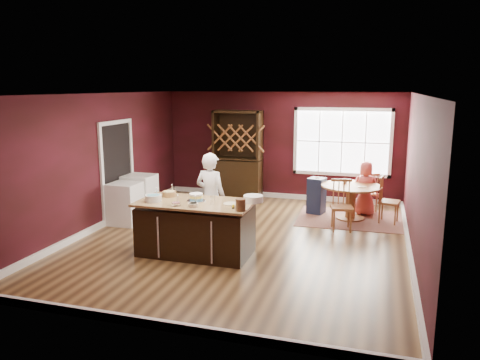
# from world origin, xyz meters

# --- Properties ---
(room_shell) EXTENTS (7.00, 7.00, 7.00)m
(room_shell) POSITION_xyz_m (0.00, 0.00, 1.35)
(room_shell) COLOR brown
(room_shell) RESTS_ON ground
(window) EXTENTS (2.36, 0.10, 1.66)m
(window) POSITION_xyz_m (1.50, 3.47, 1.50)
(window) COLOR white
(window) RESTS_ON room_shell
(doorway) EXTENTS (0.08, 1.26, 2.13)m
(doorway) POSITION_xyz_m (-2.97, 0.60, 1.02)
(doorway) COLOR white
(doorway) RESTS_ON room_shell
(kitchen_island) EXTENTS (1.96, 1.03, 0.92)m
(kitchen_island) POSITION_xyz_m (-0.56, -0.96, 0.44)
(kitchen_island) COLOR black
(kitchen_island) RESTS_ON ground
(dining_table) EXTENTS (1.28, 1.28, 0.75)m
(dining_table) POSITION_xyz_m (1.85, 1.99, 0.53)
(dining_table) COLOR brown
(dining_table) RESTS_ON ground
(baker) EXTENTS (0.67, 0.51, 1.66)m
(baker) POSITION_xyz_m (-0.54, -0.23, 0.83)
(baker) COLOR white
(baker) RESTS_ON ground
(layer_cake) EXTENTS (0.32, 0.32, 0.13)m
(layer_cake) POSITION_xyz_m (-0.56, -0.91, 0.99)
(layer_cake) COLOR white
(layer_cake) RESTS_ON kitchen_island
(bowl_blue) EXTENTS (0.28, 0.28, 0.11)m
(bowl_blue) POSITION_xyz_m (-1.25, -1.13, 0.97)
(bowl_blue) COLOR silver
(bowl_blue) RESTS_ON kitchen_island
(bowl_yellow) EXTENTS (0.24, 0.24, 0.09)m
(bowl_yellow) POSITION_xyz_m (-1.14, -0.73, 0.97)
(bowl_yellow) COLOR #886648
(bowl_yellow) RESTS_ON kitchen_island
(bowl_pink) EXTENTS (0.15, 0.15, 0.06)m
(bowl_pink) POSITION_xyz_m (-0.75, -1.30, 0.95)
(bowl_pink) COLOR white
(bowl_pink) RESTS_ON kitchen_island
(bowl_olive) EXTENTS (0.17, 0.17, 0.06)m
(bowl_olive) POSITION_xyz_m (-0.46, -1.28, 0.95)
(bowl_olive) COLOR beige
(bowl_olive) RESTS_ON kitchen_island
(drinking_glass) EXTENTS (0.08, 0.08, 0.16)m
(drinking_glass) POSITION_xyz_m (-0.20, -1.05, 1.00)
(drinking_glass) COLOR white
(drinking_glass) RESTS_ON kitchen_island
(dinner_plate) EXTENTS (0.26, 0.26, 0.02)m
(dinner_plate) POSITION_xyz_m (0.08, -0.96, 0.93)
(dinner_plate) COLOR #FCE7C3
(dinner_plate) RESTS_ON kitchen_island
(white_tub) EXTENTS (0.33, 0.33, 0.11)m
(white_tub) POSITION_xyz_m (0.39, -0.69, 0.98)
(white_tub) COLOR white
(white_tub) RESTS_ON kitchen_island
(stoneware_crock) EXTENTS (0.16, 0.16, 0.19)m
(stoneware_crock) POSITION_xyz_m (0.35, -1.29, 1.02)
(stoneware_crock) COLOR #482A1A
(stoneware_crock) RESTS_ON kitchen_island
(toy_figurine) EXTENTS (0.04, 0.04, 0.07)m
(toy_figurine) POSITION_xyz_m (0.20, -1.22, 0.96)
(toy_figurine) COLOR yellow
(toy_figurine) RESTS_ON kitchen_island
(rug) EXTENTS (2.27, 1.78, 0.01)m
(rug) POSITION_xyz_m (1.85, 1.99, 0.01)
(rug) COLOR brown
(rug) RESTS_ON ground
(chair_east) EXTENTS (0.47, 0.49, 1.00)m
(chair_east) POSITION_xyz_m (2.64, 1.92, 0.50)
(chair_east) COLOR brown
(chair_east) RESTS_ON ground
(chair_south) EXTENTS (0.51, 0.49, 1.02)m
(chair_south) POSITION_xyz_m (1.73, 1.12, 0.51)
(chair_south) COLOR brown
(chair_south) RESTS_ON ground
(chair_north) EXTENTS (0.51, 0.51, 0.92)m
(chair_north) POSITION_xyz_m (2.18, 2.79, 0.46)
(chair_north) COLOR brown
(chair_north) RESTS_ON ground
(seated_woman) EXTENTS (0.60, 0.39, 1.21)m
(seated_woman) POSITION_xyz_m (2.13, 2.43, 0.61)
(seated_woman) COLOR #BC4944
(seated_woman) RESTS_ON ground
(high_chair) EXTENTS (0.42, 0.42, 0.85)m
(high_chair) POSITION_xyz_m (1.08, 2.24, 0.43)
(high_chair) COLOR #242A43
(high_chair) RESTS_ON ground
(toddler) EXTENTS (0.18, 0.14, 0.26)m
(toddler) POSITION_xyz_m (1.10, 2.34, 0.81)
(toddler) COLOR #8CA5BF
(toddler) RESTS_ON high_chair
(table_plate) EXTENTS (0.18, 0.18, 0.01)m
(table_plate) POSITION_xyz_m (2.08, 1.86, 0.76)
(table_plate) COLOR beige
(table_plate) RESTS_ON dining_table
(table_cup) EXTENTS (0.15, 0.15, 0.10)m
(table_cup) POSITION_xyz_m (1.70, 2.18, 0.80)
(table_cup) COLOR silver
(table_cup) RESTS_ON dining_table
(hutch) EXTENTS (1.22, 0.51, 2.24)m
(hutch) POSITION_xyz_m (-1.08, 3.22, 1.12)
(hutch) COLOR #321B0C
(hutch) RESTS_ON ground
(washer) EXTENTS (0.60, 0.58, 0.87)m
(washer) POSITION_xyz_m (-2.64, 0.28, 0.43)
(washer) COLOR silver
(washer) RESTS_ON ground
(dryer) EXTENTS (0.63, 0.61, 0.92)m
(dryer) POSITION_xyz_m (-2.64, 0.92, 0.46)
(dryer) COLOR white
(dryer) RESTS_ON ground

